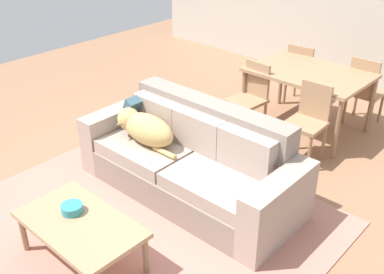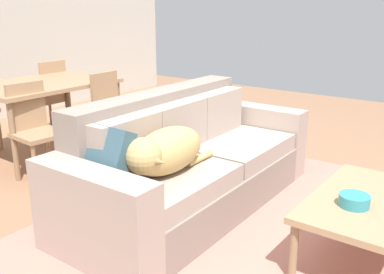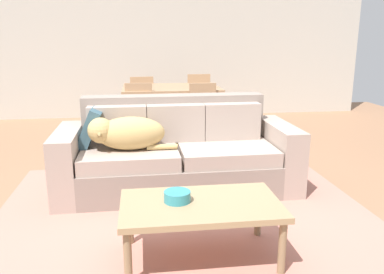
{
  "view_description": "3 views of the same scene",
  "coord_description": "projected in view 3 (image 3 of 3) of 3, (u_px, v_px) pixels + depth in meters",
  "views": [
    {
      "loc": [
        2.67,
        -2.72,
        2.75
      ],
      "look_at": [
        -0.04,
        0.23,
        0.56
      ],
      "focal_mm": 43.29,
      "sensor_mm": 36.0,
      "label": 1
    },
    {
      "loc": [
        -2.5,
        -1.77,
        1.54
      ],
      "look_at": [
        -0.1,
        0.01,
        0.62
      ],
      "focal_mm": 40.33,
      "sensor_mm": 36.0,
      "label": 2
    },
    {
      "loc": [
        -0.31,
        -3.58,
        1.46
      ],
      "look_at": [
        0.16,
        -0.05,
        0.56
      ],
      "focal_mm": 36.85,
      "sensor_mm": 36.0,
      "label": 3
    }
  ],
  "objects": [
    {
      "name": "couch",
      "position": [
        177.0,
        154.0,
        3.9
      ],
      "size": [
        2.3,
        0.95,
        0.89
      ],
      "rotation": [
        0.0,
        0.0,
        0.01
      ],
      "color": "gray",
      "rests_on": "ground"
    },
    {
      "name": "dining_chair_near_left",
      "position": [
        139.0,
        114.0,
        5.22
      ],
      "size": [
        0.43,
        0.43,
        0.88
      ],
      "rotation": [
        0.0,
        0.0,
        -0.08
      ],
      "color": "#A47D5A",
      "rests_on": "ground"
    },
    {
      "name": "bowl_on_coffee_table",
      "position": [
        177.0,
        196.0,
        2.6
      ],
      "size": [
        0.18,
        0.18,
        0.07
      ],
      "primitive_type": "cylinder",
      "color": "teal",
      "rests_on": "coffee_table"
    },
    {
      "name": "dining_table",
      "position": [
        171.0,
        91.0,
        5.73
      ],
      "size": [
        1.39,
        0.98,
        0.77
      ],
      "color": "#A47D5A",
      "rests_on": "ground"
    },
    {
      "name": "dog_on_left_cushion",
      "position": [
        125.0,
        133.0,
        3.6
      ],
      "size": [
        0.81,
        0.35,
        0.31
      ],
      "rotation": [
        0.0,
        0.0,
        0.01
      ],
      "color": "tan",
      "rests_on": "couch"
    },
    {
      "name": "coffee_table",
      "position": [
        201.0,
        209.0,
        2.6
      ],
      "size": [
        1.05,
        0.61,
        0.41
      ],
      "color": "tan",
      "rests_on": "ground"
    },
    {
      "name": "back_partition",
      "position": [
        155.0,
        44.0,
        7.35
      ],
      "size": [
        8.0,
        0.12,
        2.7
      ],
      "primitive_type": "cube",
      "color": "beige",
      "rests_on": "ground"
    },
    {
      "name": "area_rug",
      "position": [
        185.0,
        215.0,
        3.34
      ],
      "size": [
        3.21,
        2.79,
        0.01
      ],
      "primitive_type": "cube",
      "rotation": [
        0.0,
        0.0,
        0.01
      ],
      "color": "tan",
      "rests_on": "ground"
    },
    {
      "name": "dining_chair_near_right",
      "position": [
        204.0,
        113.0,
        5.23
      ],
      "size": [
        0.42,
        0.42,
        0.88
      ],
      "rotation": [
        0.0,
        0.0,
        0.04
      ],
      "color": "#A47D5A",
      "rests_on": "ground"
    },
    {
      "name": "throw_pillow_by_left_arm",
      "position": [
        91.0,
        127.0,
        3.77
      ],
      "size": [
        0.26,
        0.39,
        0.39
      ],
      "primitive_type": "cube",
      "rotation": [
        0.0,
        0.41,
        -0.03
      ],
      "color": "#375563",
      "rests_on": "couch"
    },
    {
      "name": "ground_plane",
      "position": [
        175.0,
        192.0,
        3.84
      ],
      "size": [
        10.0,
        10.0,
        0.0
      ],
      "primitive_type": "plane",
      "color": "#976B4D"
    },
    {
      "name": "dining_chair_far_right",
      "position": [
        198.0,
        99.0,
        6.41
      ],
      "size": [
        0.41,
        0.41,
        0.91
      ],
      "rotation": [
        0.0,
        0.0,
        3.17
      ],
      "color": "#A47D5A",
      "rests_on": "ground"
    },
    {
      "name": "dining_chair_far_left",
      "position": [
        141.0,
        100.0,
        6.3
      ],
      "size": [
        0.44,
        0.44,
        0.88
      ],
      "rotation": [
        0.0,
        0.0,
        3.26
      ],
      "color": "#A47D5A",
      "rests_on": "ground"
    }
  ]
}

